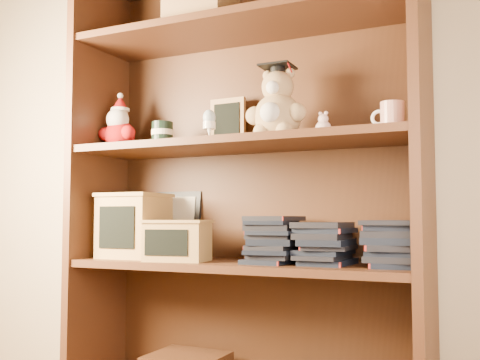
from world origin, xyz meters
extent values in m
cube|color=tan|center=(0.00, 1.50, 1.25)|extent=(3.00, 0.04, 2.50)
cube|color=#482614|center=(-0.39, 1.30, 0.80)|extent=(0.03, 0.35, 1.60)
cube|color=#482614|center=(0.78, 1.30, 0.80)|extent=(0.03, 0.35, 1.60)
cube|color=#432412|center=(0.19, 1.47, 0.80)|extent=(1.20, 0.02, 1.60)
cube|color=#482614|center=(0.19, 1.30, 1.34)|extent=(1.14, 0.33, 0.02)
cube|color=#9E7547|center=(0.04, 1.30, 1.41)|extent=(0.22, 0.18, 0.12)
cube|color=#482614|center=(0.19, 1.30, 0.54)|extent=(1.14, 0.33, 0.02)
cube|color=#482614|center=(0.19, 1.30, 0.94)|extent=(1.14, 0.33, 0.02)
sphere|color=#A50F0F|center=(-0.30, 1.30, 1.00)|extent=(0.11, 0.11, 0.11)
sphere|color=#A50F0F|center=(-0.35, 1.29, 1.01)|extent=(0.05, 0.05, 0.05)
sphere|color=#A50F0F|center=(-0.25, 1.29, 1.01)|extent=(0.05, 0.05, 0.05)
sphere|color=black|center=(-0.32, 1.28, 0.96)|extent=(0.04, 0.04, 0.04)
sphere|color=black|center=(-0.28, 1.28, 0.96)|extent=(0.04, 0.04, 0.04)
sphere|color=white|center=(-0.30, 1.29, 1.06)|extent=(0.08, 0.08, 0.08)
sphere|color=#D8B293|center=(-0.30, 1.30, 1.08)|extent=(0.06, 0.06, 0.06)
cone|color=#A50F0F|center=(-0.30, 1.30, 1.12)|extent=(0.07, 0.07, 0.06)
sphere|color=white|center=(-0.30, 1.30, 1.15)|extent=(0.02, 0.02, 0.02)
cylinder|color=white|center=(-0.30, 1.30, 1.10)|extent=(0.07, 0.07, 0.01)
cylinder|color=black|center=(-0.11, 1.30, 0.99)|extent=(0.08, 0.08, 0.09)
cylinder|color=beige|center=(-0.11, 1.30, 1.00)|extent=(0.08, 0.08, 0.02)
cube|color=#9E7547|center=(0.09, 1.42, 1.04)|extent=(0.14, 0.02, 0.18)
cube|color=black|center=(0.09, 1.41, 1.04)|extent=(0.10, 0.01, 0.14)
cube|color=#9E7547|center=(0.09, 1.45, 0.96)|extent=(0.06, 0.06, 0.01)
cylinder|color=white|center=(0.12, 1.23, 0.96)|extent=(0.05, 0.05, 0.01)
cone|color=white|center=(0.12, 1.23, 0.98)|extent=(0.02, 0.02, 0.03)
cylinder|color=white|center=(0.12, 1.23, 1.00)|extent=(0.04, 0.04, 0.02)
ellipsoid|color=#A9C0CD|center=(0.12, 1.23, 1.02)|extent=(0.04, 0.04, 0.05)
sphere|color=tan|center=(0.33, 1.30, 1.02)|extent=(0.15, 0.15, 0.15)
sphere|color=white|center=(0.33, 1.24, 1.02)|extent=(0.07, 0.07, 0.07)
sphere|color=tan|center=(0.26, 1.28, 1.03)|extent=(0.06, 0.06, 0.06)
sphere|color=tan|center=(0.40, 1.28, 1.03)|extent=(0.06, 0.06, 0.06)
sphere|color=tan|center=(0.29, 1.26, 0.97)|extent=(0.05, 0.05, 0.05)
sphere|color=tan|center=(0.37, 1.26, 0.97)|extent=(0.05, 0.05, 0.05)
sphere|color=tan|center=(0.33, 1.30, 1.12)|extent=(0.11, 0.11, 0.11)
sphere|color=white|center=(0.33, 1.26, 1.11)|extent=(0.04, 0.04, 0.04)
sphere|color=tan|center=(0.29, 1.32, 1.16)|extent=(0.04, 0.04, 0.04)
sphere|color=tan|center=(0.37, 1.32, 1.16)|extent=(0.04, 0.04, 0.04)
cylinder|color=black|center=(0.33, 1.30, 1.18)|extent=(0.05, 0.05, 0.02)
cube|color=black|center=(0.33, 1.30, 1.19)|extent=(0.10, 0.10, 0.01)
cylinder|color=#A50F0F|center=(0.38, 1.28, 1.18)|extent=(0.00, 0.05, 0.03)
sphere|color=beige|center=(0.48, 1.30, 0.97)|extent=(0.05, 0.05, 0.05)
sphere|color=beige|center=(0.48, 1.30, 1.00)|extent=(0.03, 0.03, 0.03)
sphere|color=beige|center=(0.47, 1.30, 1.02)|extent=(0.01, 0.01, 0.01)
sphere|color=beige|center=(0.49, 1.30, 1.02)|extent=(0.01, 0.01, 0.01)
cylinder|color=silver|center=(0.69, 1.30, 0.99)|extent=(0.07, 0.07, 0.09)
torus|color=white|center=(0.65, 1.30, 0.99)|extent=(0.05, 0.01, 0.05)
cube|color=black|center=(-0.14, 1.45, 0.67)|extent=(0.20, 0.05, 0.24)
cube|color=beige|center=(-0.14, 1.44, 0.67)|extent=(0.16, 0.03, 0.20)
cube|color=#AF8547|center=(-0.23, 1.30, 0.66)|extent=(0.21, 0.21, 0.22)
cube|color=black|center=(-0.23, 1.20, 0.66)|extent=(0.15, 0.01, 0.15)
cube|color=#AF8547|center=(-0.23, 1.30, 0.78)|extent=(0.22, 0.22, 0.01)
cube|color=#AF8547|center=(-0.01, 1.24, 0.61)|extent=(0.22, 0.17, 0.13)
cube|color=black|center=(-0.01, 1.17, 0.61)|extent=(0.15, 0.03, 0.08)
cube|color=#AF8547|center=(-0.01, 1.24, 0.68)|extent=(0.23, 0.18, 0.01)
cube|color=black|center=(0.32, 1.30, 0.56)|extent=(0.14, 0.20, 0.02)
cube|color=black|center=(0.32, 1.30, 0.57)|extent=(0.14, 0.20, 0.02)
cube|color=black|center=(0.32, 1.30, 0.59)|extent=(0.14, 0.20, 0.02)
cube|color=black|center=(0.32, 1.30, 0.61)|extent=(0.14, 0.20, 0.02)
cube|color=black|center=(0.32, 1.30, 0.62)|extent=(0.14, 0.20, 0.02)
cube|color=black|center=(0.32, 1.30, 0.64)|extent=(0.14, 0.20, 0.02)
cube|color=black|center=(0.32, 1.30, 0.65)|extent=(0.14, 0.20, 0.02)
cube|color=black|center=(0.32, 1.30, 0.67)|extent=(0.14, 0.20, 0.02)
cube|color=black|center=(0.32, 1.30, 0.69)|extent=(0.14, 0.20, 0.02)
cube|color=black|center=(0.32, 1.30, 0.70)|extent=(0.14, 0.20, 0.02)
cube|color=black|center=(0.49, 1.30, 0.56)|extent=(0.14, 0.20, 0.02)
cube|color=black|center=(0.49, 1.30, 0.57)|extent=(0.14, 0.20, 0.02)
cube|color=black|center=(0.49, 1.30, 0.59)|extent=(0.14, 0.20, 0.02)
cube|color=black|center=(0.49, 1.30, 0.61)|extent=(0.14, 0.20, 0.02)
cube|color=black|center=(0.49, 1.30, 0.62)|extent=(0.14, 0.20, 0.02)
cube|color=black|center=(0.49, 1.30, 0.64)|extent=(0.14, 0.20, 0.02)
cube|color=black|center=(0.49, 1.30, 0.65)|extent=(0.14, 0.20, 0.02)
cube|color=black|center=(0.49, 1.30, 0.67)|extent=(0.14, 0.20, 0.02)
cube|color=black|center=(0.69, 1.30, 0.56)|extent=(0.14, 0.20, 0.02)
cube|color=black|center=(0.69, 1.30, 0.57)|extent=(0.14, 0.20, 0.02)
cube|color=black|center=(0.69, 1.30, 0.59)|extent=(0.14, 0.20, 0.02)
cube|color=black|center=(0.69, 1.30, 0.61)|extent=(0.14, 0.20, 0.02)
cube|color=black|center=(0.69, 1.30, 0.62)|extent=(0.14, 0.20, 0.02)
cube|color=black|center=(0.69, 1.30, 0.64)|extent=(0.14, 0.20, 0.02)
cube|color=black|center=(0.69, 1.30, 0.65)|extent=(0.14, 0.20, 0.02)
cube|color=black|center=(0.69, 1.30, 0.67)|extent=(0.14, 0.20, 0.02)
camera|label=1|loc=(0.98, -0.38, 0.69)|focal=42.00mm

